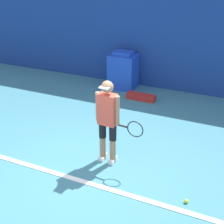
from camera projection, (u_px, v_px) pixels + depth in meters
The scene contains 7 objects.
ground_plane at pixel (86, 177), 5.66m from camera, with size 24.00×24.00×0.00m, color teal.
back_wall at pixel (164, 44), 9.02m from camera, with size 24.00×0.10×2.73m.
court_baseline at pixel (82, 181), 5.53m from camera, with size 21.60×0.10×0.01m.
tennis_player at pixel (108, 119), 5.71m from camera, with size 0.96×0.29×1.65m.
tennis_ball at pixel (186, 201), 5.03m from camera, with size 0.07×0.07×0.07m.
covered_chair at pixel (123, 70), 9.42m from camera, with size 0.79×0.67×1.13m.
equipment_bag at pixel (141, 97), 8.75m from camera, with size 0.82×0.24×0.17m.
Camera 1 is at (2.31, -3.97, 3.53)m, focal length 50.00 mm.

